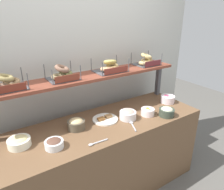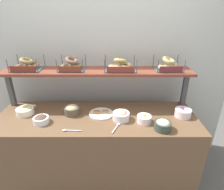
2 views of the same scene
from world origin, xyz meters
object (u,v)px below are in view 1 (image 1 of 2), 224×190
bowl_hummus (76,124)px  bowl_tuna_salad (167,112)px  bagel_basket_poppy (62,74)px  bowl_chocolate_spread (54,143)px  bowl_lox_spread (128,114)px  serving_plate_white (105,119)px  bowl_fruit_salad (148,112)px  serving_spoon_by_edge (95,143)px  serving_spoon_near_plate (132,125)px  bowl_egg_salad (19,142)px  bagel_basket_sesame (110,67)px  bagel_basket_plain (146,61)px  bowl_beet_salad (168,99)px  bagel_basket_everything (6,84)px

bowl_hummus → bowl_tuna_salad: size_ratio=1.03×
bagel_basket_poppy → bowl_tuna_salad: bearing=-29.4°
bowl_chocolate_spread → bowl_lox_spread: bearing=4.2°
bowl_hummus → serving_plate_white: 0.32m
bowl_fruit_salad → bowl_lox_spread: bearing=167.8°
bowl_chocolate_spread → bagel_basket_poppy: size_ratio=0.54×
serving_spoon_by_edge → serving_spoon_near_plate: bearing=8.5°
bowl_hummus → bowl_egg_salad: bearing=179.4°
bowl_fruit_salad → serving_plate_white: bowl_fruit_salad is taller
bowl_tuna_salad → serving_spoon_near_plate: (-0.43, 0.04, -0.04)m
serving_spoon_near_plate → bagel_basket_sesame: (0.04, 0.46, 0.47)m
bowl_hummus → bagel_basket_sesame: bearing=22.2°
bowl_tuna_salad → bagel_basket_plain: bagel_basket_plain is taller
serving_spoon_near_plate → bagel_basket_sesame: bagel_basket_sesame is taller
bowl_beet_salad → bagel_basket_plain: bagel_basket_plain is taller
bowl_tuna_salad → serving_spoon_by_edge: size_ratio=0.88×
bowl_tuna_salad → bowl_fruit_salad: bearing=140.9°
bowl_hummus → bowl_tuna_salad: 0.95m
bowl_tuna_salad → bowl_egg_salad: bowl_tuna_salad is taller
bowl_lox_spread → bagel_basket_poppy: bearing=147.3°
bagel_basket_poppy → bowl_beet_salad: bearing=-13.1°
bowl_tuna_salad → bowl_lox_spread: bowl_lox_spread is taller
bagel_basket_everything → bagel_basket_sesame: bagel_basket_sesame is taller
bowl_lox_spread → bagel_basket_sesame: (-0.01, 0.32, 0.43)m
bagel_basket_everything → bagel_basket_poppy: (0.49, -0.00, 0.00)m
bagel_basket_plain → bowl_beet_salad: bearing=-62.8°
bowl_lox_spread → bagel_basket_poppy: bagel_basket_poppy is taller
bowl_tuna_salad → bowl_beet_salad: size_ratio=0.96×
bowl_beet_salad → bowl_chocolate_spread: bearing=-175.1°
bowl_lox_spread → serving_spoon_near_plate: (-0.04, -0.13, -0.04)m
bowl_beet_salad → bagel_basket_plain: size_ratio=0.59×
bowl_fruit_salad → bagel_basket_plain: bearing=53.1°
bowl_tuna_salad → bagel_basket_everything: 1.55m
bagel_basket_plain → bowl_egg_salad: bearing=-172.0°
bowl_beet_salad → serving_spoon_near_plate: bowl_beet_salad is taller
bowl_fruit_salad → bowl_beet_salad: bearing=15.2°
bowl_tuna_salad → bagel_basket_sesame: bearing=127.9°
bowl_beet_salad → bagel_basket_sesame: bagel_basket_sesame is taller
bowl_beet_salad → serving_plate_white: bowl_beet_salad is taller
bowl_hummus → serving_plate_white: size_ratio=0.64×
bowl_egg_salad → serving_spoon_by_edge: size_ratio=1.01×
bowl_hummus → bagel_basket_sesame: bagel_basket_sesame is taller
bowl_lox_spread → bowl_egg_salad: bearing=173.4°
serving_plate_white → bagel_basket_poppy: 0.61m
bowl_chocolate_spread → bagel_basket_plain: 1.44m
bowl_beet_salad → bagel_basket_poppy: size_ratio=0.59×
serving_spoon_near_plate → bagel_basket_plain: bearing=39.8°
bagel_basket_poppy → bowl_chocolate_spread: bearing=-123.7°
serving_spoon_near_plate → bowl_fruit_salad: bearing=16.9°
serving_spoon_by_edge → bowl_beet_salad: bearing=13.0°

